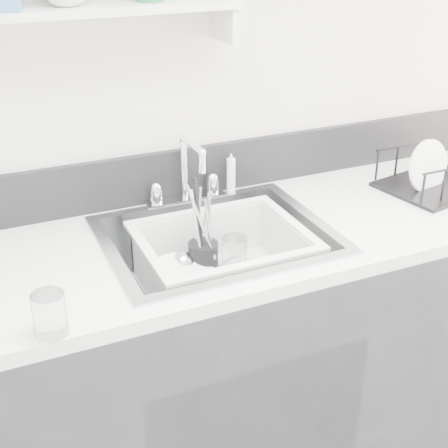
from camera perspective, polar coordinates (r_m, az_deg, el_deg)
name	(u,v)px	position (r m, az deg, el deg)	size (l,w,h in m)	color
counter_run	(218,364)	(2.03, -0.59, -12.66)	(3.20, 0.62, 0.92)	#252528
backsplash	(180,174)	(1.99, -4.08, 4.62)	(3.20, 0.02, 0.16)	black
sink	(217,263)	(1.82, -0.64, -3.59)	(0.64, 0.52, 0.20)	silver
faucet	(186,185)	(1.95, -3.53, 3.56)	(0.26, 0.18, 0.23)	silver
side_sprayer	(231,173)	(2.01, 0.64, 4.65)	(0.03, 0.03, 0.14)	silver
wall_shelf	(52,15)	(1.71, -15.47, 17.94)	(1.00, 0.16, 0.12)	silver
wash_tub	(223,261)	(1.80, -0.12, -3.42)	(0.47, 0.39, 0.18)	silver
plate_stack	(189,286)	(1.78, -3.21, -5.70)	(0.24, 0.24, 0.10)	white
utensil_cup	(203,257)	(1.84, -1.92, -3.07)	(0.09, 0.09, 0.30)	black
ladle	(205,273)	(1.81, -1.77, -4.55)	(0.28, 0.10, 0.08)	silver
tumbler_in_tub	(234,254)	(1.88, 0.96, -2.74)	(0.08, 0.08, 0.11)	white
tumbler_counter	(50,314)	(1.40, -15.64, -7.95)	(0.07, 0.07, 0.10)	white
dish_rack	(438,169)	(2.18, 18.99, 4.74)	(0.36, 0.27, 0.12)	black
bowl_small	(250,284)	(1.81, 2.43, -5.48)	(0.10, 0.10, 0.03)	white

